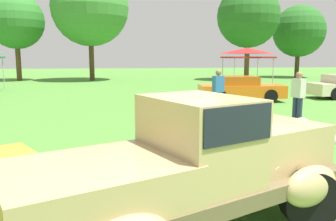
{
  "coord_description": "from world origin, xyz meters",
  "views": [
    {
      "loc": [
        -1.52,
        -3.75,
        2.19
      ],
      "look_at": [
        -0.55,
        3.44,
        1.05
      ],
      "focal_mm": 37.23,
      "sensor_mm": 36.0,
      "label": 1
    }
  ],
  "objects_px": {
    "spectator_by_row": "(218,91)",
    "canopy_tent_center_field": "(247,52)",
    "spectator_between_cars": "(298,96)",
    "show_car_orange": "(241,89)",
    "feature_pickup_truck": "(193,165)"
  },
  "relations": [
    {
      "from": "spectator_by_row",
      "to": "show_car_orange",
      "type": "bearing_deg",
      "value": 59.64
    },
    {
      "from": "show_car_orange",
      "to": "spectator_between_cars",
      "type": "height_order",
      "value": "spectator_between_cars"
    },
    {
      "from": "spectator_by_row",
      "to": "canopy_tent_center_field",
      "type": "relative_size",
      "value": 0.62
    },
    {
      "from": "spectator_between_cars",
      "to": "spectator_by_row",
      "type": "xyz_separation_m",
      "value": [
        -2.1,
        1.99,
        0.0
      ]
    },
    {
      "from": "feature_pickup_truck",
      "to": "show_car_orange",
      "type": "xyz_separation_m",
      "value": [
        4.91,
        12.23,
        -0.27
      ]
    },
    {
      "from": "spectator_between_cars",
      "to": "canopy_tent_center_field",
      "type": "xyz_separation_m",
      "value": [
        2.29,
        10.9,
        1.51
      ]
    },
    {
      "from": "show_car_orange",
      "to": "canopy_tent_center_field",
      "type": "bearing_deg",
      "value": 66.96
    },
    {
      "from": "show_car_orange",
      "to": "canopy_tent_center_field",
      "type": "relative_size",
      "value": 1.52
    },
    {
      "from": "show_car_orange",
      "to": "canopy_tent_center_field",
      "type": "distance_m",
      "value": 5.91
    },
    {
      "from": "spectator_between_cars",
      "to": "spectator_by_row",
      "type": "relative_size",
      "value": 1.0
    },
    {
      "from": "feature_pickup_truck",
      "to": "spectator_between_cars",
      "type": "relative_size",
      "value": 2.68
    },
    {
      "from": "feature_pickup_truck",
      "to": "canopy_tent_center_field",
      "type": "xyz_separation_m",
      "value": [
        7.11,
        17.4,
        1.56
      ]
    },
    {
      "from": "spectator_by_row",
      "to": "canopy_tent_center_field",
      "type": "bearing_deg",
      "value": 63.78
    },
    {
      "from": "spectator_between_cars",
      "to": "canopy_tent_center_field",
      "type": "height_order",
      "value": "canopy_tent_center_field"
    },
    {
      "from": "feature_pickup_truck",
      "to": "show_car_orange",
      "type": "height_order",
      "value": "feature_pickup_truck"
    }
  ]
}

